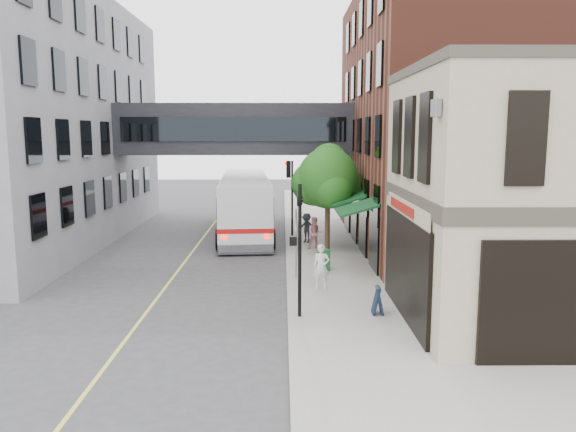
{
  "coord_description": "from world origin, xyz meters",
  "views": [
    {
      "loc": [
        -0.17,
        -16.28,
        6.31
      ],
      "look_at": [
        0.03,
        4.41,
        3.22
      ],
      "focal_mm": 35.0,
      "sensor_mm": 36.0,
      "label": 1
    }
  ],
  "objects_px": {
    "newspaper_box": "(323,260)",
    "sandwich_board": "(378,300)",
    "bus": "(245,202)",
    "pedestrian_c": "(307,228)",
    "pedestrian_b": "(315,233)",
    "pedestrian_a": "(321,267)"
  },
  "relations": [
    {
      "from": "pedestrian_b",
      "to": "pedestrian_c",
      "type": "distance_m",
      "value": 1.91
    },
    {
      "from": "bus",
      "to": "pedestrian_c",
      "type": "distance_m",
      "value": 5.24
    },
    {
      "from": "bus",
      "to": "sandwich_board",
      "type": "distance_m",
      "value": 17.24
    },
    {
      "from": "pedestrian_a",
      "to": "pedestrian_b",
      "type": "height_order",
      "value": "pedestrian_a"
    },
    {
      "from": "bus",
      "to": "pedestrian_b",
      "type": "height_order",
      "value": "bus"
    },
    {
      "from": "pedestrian_a",
      "to": "newspaper_box",
      "type": "bearing_deg",
      "value": 87.7
    },
    {
      "from": "pedestrian_b",
      "to": "newspaper_box",
      "type": "xyz_separation_m",
      "value": [
        0.1,
        -4.67,
        -0.37
      ]
    },
    {
      "from": "sandwich_board",
      "to": "pedestrian_a",
      "type": "bearing_deg",
      "value": 120.68
    },
    {
      "from": "bus",
      "to": "newspaper_box",
      "type": "xyz_separation_m",
      "value": [
        4.18,
        -10.12,
        -1.36
      ]
    },
    {
      "from": "bus",
      "to": "pedestrian_c",
      "type": "xyz_separation_m",
      "value": [
        3.7,
        -3.58,
        -1.01
      ]
    },
    {
      "from": "pedestrian_c",
      "to": "sandwich_board",
      "type": "xyz_separation_m",
      "value": [
        1.9,
        -12.67,
        -0.35
      ]
    },
    {
      "from": "pedestrian_c",
      "to": "newspaper_box",
      "type": "relative_size",
      "value": 1.71
    },
    {
      "from": "newspaper_box",
      "to": "sandwich_board",
      "type": "relative_size",
      "value": 1.01
    },
    {
      "from": "pedestrian_a",
      "to": "pedestrian_c",
      "type": "distance_m",
      "value": 9.56
    },
    {
      "from": "pedestrian_c",
      "to": "pedestrian_a",
      "type": "bearing_deg",
      "value": -60.43
    },
    {
      "from": "pedestrian_c",
      "to": "newspaper_box",
      "type": "distance_m",
      "value": 6.57
    },
    {
      "from": "bus",
      "to": "pedestrian_b",
      "type": "distance_m",
      "value": 6.87
    },
    {
      "from": "bus",
      "to": "pedestrian_a",
      "type": "height_order",
      "value": "bus"
    },
    {
      "from": "pedestrian_b",
      "to": "pedestrian_c",
      "type": "xyz_separation_m",
      "value": [
        -0.38,
        1.87,
        -0.03
      ]
    },
    {
      "from": "pedestrian_a",
      "to": "pedestrian_b",
      "type": "xyz_separation_m",
      "value": [
        0.2,
        7.69,
        -0.04
      ]
    },
    {
      "from": "bus",
      "to": "newspaper_box",
      "type": "relative_size",
      "value": 13.8
    },
    {
      "from": "pedestrian_b",
      "to": "sandwich_board",
      "type": "height_order",
      "value": "pedestrian_b"
    }
  ]
}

